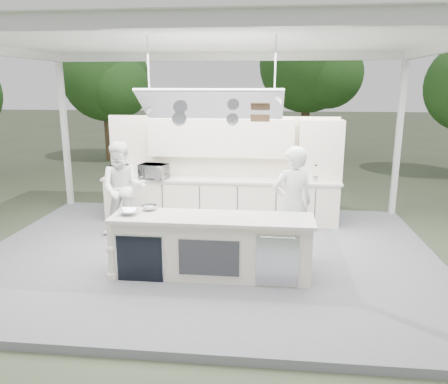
# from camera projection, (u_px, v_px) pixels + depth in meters

# --- Properties ---
(ground) EXTENTS (90.00, 90.00, 0.00)m
(ground) POSITION_uv_depth(u_px,v_px,m) (208.00, 259.00, 7.79)
(ground) COLOR #404C34
(ground) RESTS_ON ground
(stage_deck) EXTENTS (8.00, 6.00, 0.12)m
(stage_deck) POSITION_uv_depth(u_px,v_px,m) (208.00, 256.00, 7.78)
(stage_deck) COLOR slate
(stage_deck) RESTS_ON ground
(tent) EXTENTS (8.20, 6.20, 3.86)m
(tent) POSITION_uv_depth(u_px,v_px,m) (206.00, 40.00, 6.89)
(tent) COLOR white
(tent) RESTS_ON ground
(demo_island) EXTENTS (3.10, 0.79, 0.95)m
(demo_island) POSITION_uv_depth(u_px,v_px,m) (211.00, 246.00, 6.75)
(demo_island) COLOR white
(demo_island) RESTS_ON stage_deck
(back_counter) EXTENTS (5.08, 0.72, 0.95)m
(back_counter) POSITION_uv_depth(u_px,v_px,m) (220.00, 199.00, 9.48)
(back_counter) COLOR white
(back_counter) RESTS_ON stage_deck
(back_wall_unit) EXTENTS (5.05, 0.48, 2.25)m
(back_wall_unit) POSITION_uv_depth(u_px,v_px,m) (242.00, 154.00, 9.41)
(back_wall_unit) COLOR white
(back_wall_unit) RESTS_ON stage_deck
(tree_cluster) EXTENTS (19.55, 9.40, 5.85)m
(tree_cluster) POSITION_uv_depth(u_px,v_px,m) (240.00, 77.00, 16.46)
(tree_cluster) COLOR brown
(tree_cluster) RESTS_ON ground
(head_chef) EXTENTS (0.82, 0.67, 1.95)m
(head_chef) POSITION_uv_depth(u_px,v_px,m) (292.00, 204.00, 7.25)
(head_chef) COLOR white
(head_chef) RESTS_ON stage_deck
(sous_chef) EXTENTS (1.04, 0.89, 1.85)m
(sous_chef) POSITION_uv_depth(u_px,v_px,m) (123.00, 189.00, 8.51)
(sous_chef) COLOR white
(sous_chef) RESTS_ON stage_deck
(toaster_oven) EXTENTS (0.64, 0.50, 0.32)m
(toaster_oven) POSITION_uv_depth(u_px,v_px,m) (154.00, 171.00, 9.29)
(toaster_oven) COLOR silver
(toaster_oven) RESTS_ON back_counter
(bowl_large) EXTENTS (0.32, 0.32, 0.07)m
(bowl_large) POSITION_uv_depth(u_px,v_px,m) (129.00, 212.00, 6.75)
(bowl_large) COLOR silver
(bowl_large) RESTS_ON demo_island
(bowl_small) EXTENTS (0.26, 0.26, 0.08)m
(bowl_small) POSITION_uv_depth(u_px,v_px,m) (149.00, 208.00, 6.99)
(bowl_small) COLOR #B5B7BD
(bowl_small) RESTS_ON demo_island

